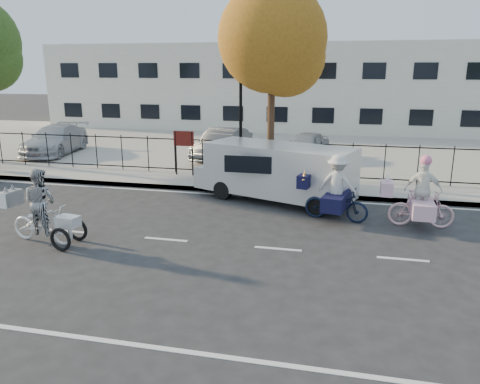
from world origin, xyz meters
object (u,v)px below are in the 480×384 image
(unicorn_bike, at_px, (421,201))
(bull_bike, at_px, (336,194))
(lot_car_c, at_px, (223,144))
(lot_car_a, at_px, (55,140))
(lamppost, at_px, (241,103))
(lot_car_d, at_px, (305,146))
(white_van, at_px, (276,171))
(zebra_trike, at_px, (42,214))

(unicorn_bike, relative_size, bull_bike, 0.95)
(lot_car_c, bearing_deg, lot_car_a, -168.74)
(lamppost, xyz_separation_m, unicorn_bike, (6.17, -4.24, -2.34))
(lamppost, relative_size, lot_car_a, 0.89)
(bull_bike, bearing_deg, unicorn_bike, -81.00)
(unicorn_bike, height_order, lot_car_a, unicorn_bike)
(lamppost, distance_m, lot_car_c, 4.69)
(unicorn_bike, bearing_deg, bull_bike, 87.62)
(lot_car_c, xyz_separation_m, lot_car_d, (3.88, 0.76, -0.07))
(lot_car_a, bearing_deg, lot_car_d, -2.90)
(unicorn_bike, distance_m, white_van, 4.73)
(bull_bike, xyz_separation_m, lot_car_c, (-5.53, 7.86, 0.08))
(bull_bike, relative_size, lot_car_c, 0.50)
(white_van, distance_m, lot_car_a, 13.51)
(lamppost, height_order, lot_car_c, lamppost)
(lamppost, bearing_deg, unicorn_bike, -34.48)
(white_van, xyz_separation_m, lot_car_a, (-12.21, 5.78, -0.21))
(white_van, bearing_deg, lot_car_c, 139.15)
(zebra_trike, distance_m, lot_car_a, 12.93)
(lot_car_a, bearing_deg, bull_bike, -35.87)
(lot_car_d, bearing_deg, unicorn_bike, -51.53)
(bull_bike, distance_m, white_van, 2.61)
(lot_car_c, relative_size, lot_car_d, 1.15)
(bull_bike, height_order, white_van, bull_bike)
(lot_car_c, bearing_deg, lamppost, -57.05)
(bull_bike, bearing_deg, lamppost, 54.78)
(zebra_trike, xyz_separation_m, lot_car_d, (5.70, 12.15, 0.04))
(zebra_trike, relative_size, lot_car_c, 0.53)
(zebra_trike, bearing_deg, white_van, -38.72)
(unicorn_bike, height_order, lot_car_c, unicorn_bike)
(unicorn_bike, xyz_separation_m, white_van, (-4.38, 1.74, 0.29))
(bull_bike, relative_size, lot_car_a, 0.45)
(zebra_trike, relative_size, unicorn_bike, 1.10)
(lamppost, xyz_separation_m, lot_car_a, (-10.43, 3.29, -2.26))
(lamppost, xyz_separation_m, white_van, (1.79, -2.50, -2.05))
(zebra_trike, relative_size, lot_car_a, 0.47)
(lot_car_d, bearing_deg, lot_car_a, -160.69)
(lamppost, xyz_separation_m, lot_car_c, (-1.72, 3.74, -2.24))
(zebra_trike, xyz_separation_m, bull_bike, (7.35, 3.54, 0.03))
(zebra_trike, height_order, unicorn_bike, unicorn_bike)
(lot_car_c, height_order, lot_car_d, lot_car_c)
(white_van, bearing_deg, bull_bike, -18.82)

